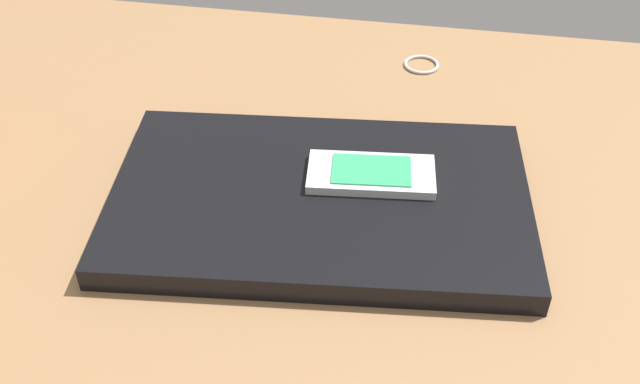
# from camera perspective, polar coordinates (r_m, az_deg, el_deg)

# --- Properties ---
(desk_surface) EXTENTS (1.20, 0.80, 0.03)m
(desk_surface) POSITION_cam_1_polar(r_m,az_deg,el_deg) (0.65, -6.85, -4.48)
(desk_surface) COLOR olive
(desk_surface) RESTS_ON ground
(laptop_closed) EXTENTS (0.37, 0.25, 0.02)m
(laptop_closed) POSITION_cam_1_polar(r_m,az_deg,el_deg) (0.66, -0.00, -0.62)
(laptop_closed) COLOR black
(laptop_closed) RESTS_ON desk_surface
(cell_phone_on_laptop) EXTENTS (0.11, 0.06, 0.01)m
(cell_phone_on_laptop) POSITION_cam_1_polar(r_m,az_deg,el_deg) (0.66, 3.83, 1.35)
(cell_phone_on_laptop) COLOR silver
(cell_phone_on_laptop) RESTS_ON laptop_closed
(key_ring) EXTENTS (0.04, 0.04, 0.00)m
(key_ring) POSITION_cam_1_polar(r_m,az_deg,el_deg) (0.86, 7.56, 9.39)
(key_ring) COLOR silver
(key_ring) RESTS_ON desk_surface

